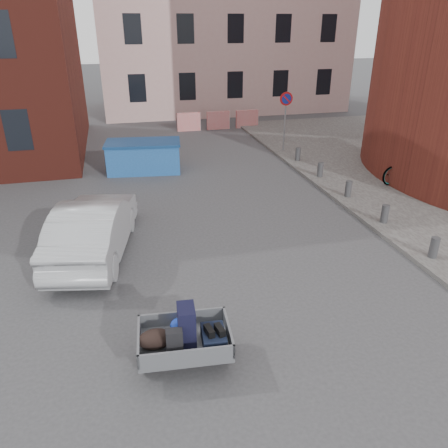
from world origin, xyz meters
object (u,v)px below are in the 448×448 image
object	(u,v)px
trailer	(184,338)
dumpster	(144,156)
bicycle	(407,168)
silver_car	(94,227)

from	to	relation	value
trailer	dumpster	bearing A→B (deg)	93.73
trailer	dumpster	world-z (taller)	dumpster
dumpster	bicycle	world-z (taller)	bicycle
bicycle	dumpster	bearing A→B (deg)	58.62
silver_car	dumpster	bearing A→B (deg)	-93.68
trailer	dumpster	size ratio (longest dim) A/B	0.60
trailer	silver_car	world-z (taller)	silver_car
trailer	bicycle	bearing A→B (deg)	42.39
silver_car	trailer	bearing A→B (deg)	120.19
dumpster	silver_car	distance (m)	6.98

